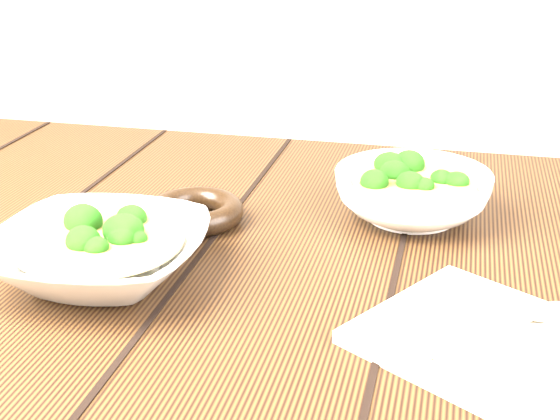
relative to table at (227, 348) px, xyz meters
name	(u,v)px	position (x,y,z in m)	size (l,w,h in m)	color
table	(227,348)	(0.00, 0.00, 0.00)	(1.20, 0.80, 0.75)	#34210F
soup_bowl_front	(100,253)	(-0.10, -0.09, 0.15)	(0.21, 0.21, 0.06)	silver
soup_bowl_back	(412,193)	(0.18, 0.13, 0.15)	(0.22, 0.22, 0.06)	silver
trivet	(196,211)	(-0.05, 0.06, 0.13)	(0.11, 0.11, 0.03)	black
napkin	(499,345)	(0.27, -0.13, 0.13)	(0.21, 0.17, 0.01)	beige
spoon_left	(522,322)	(0.29, -0.11, 0.13)	(0.14, 0.13, 0.01)	#A69F92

